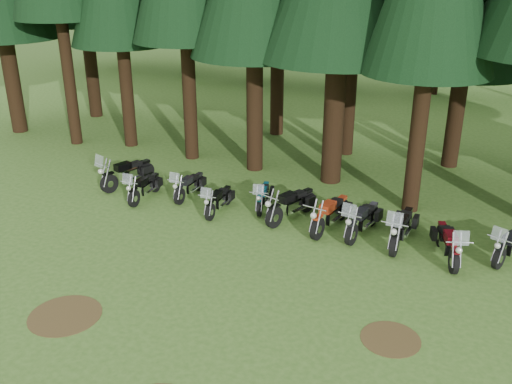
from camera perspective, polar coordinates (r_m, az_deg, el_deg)
ground at (r=14.89m, az=-4.55°, el=-11.04°), size 120.00×120.00×0.00m
decid_2 at (r=39.33m, az=-0.06°, el=17.95°), size 6.72×6.53×8.40m
decid_3 at (r=37.64m, az=8.44°, el=16.82°), size 6.12×5.95×7.65m
decid_4 at (r=37.49m, az=18.56°, el=15.69°), size 5.93×5.76×7.41m
dirt_patch_0 at (r=15.16m, az=-18.55°, el=-11.61°), size 1.80×1.80×0.01m
dirt_patch_1 at (r=14.01m, az=13.30°, el=-14.11°), size 1.40×1.40×0.01m
motorcycle_0 at (r=22.24m, az=-12.73°, el=1.80°), size 1.00×2.45×1.56m
motorcycle_1 at (r=20.97m, az=-11.09°, el=0.43°), size 0.45×2.12×1.33m
motorcycle_2 at (r=20.89m, az=-6.68°, el=0.58°), size 0.38×2.04×1.29m
motorcycle_3 at (r=19.58m, az=-3.76°, el=-0.90°), size 0.42×2.02×1.27m
motorcycle_4 at (r=19.88m, az=0.70°, el=-0.48°), size 0.76×1.98×1.26m
motorcycle_5 at (r=19.03m, az=3.55°, el=-1.35°), size 0.90×2.35×0.99m
motorcycle_6 at (r=18.48m, az=7.43°, el=-2.27°), size 0.51×2.44×0.99m
motorcycle_7 at (r=18.27m, az=10.59°, el=-2.83°), size 0.63×2.35×1.48m
motorcycle_8 at (r=17.94m, az=14.33°, el=-3.58°), size 0.46×2.46×1.55m
motorcycle_9 at (r=17.48m, az=18.63°, el=-4.98°), size 1.09×2.24×1.45m
motorcycle_10 at (r=18.13m, az=24.15°, el=-4.89°), size 1.04×2.13×1.38m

